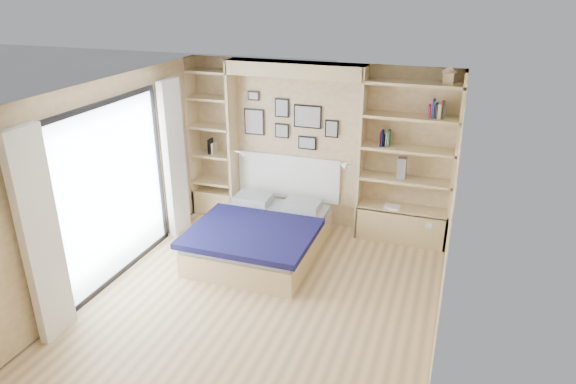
% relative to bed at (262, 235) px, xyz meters
% --- Properties ---
extents(ground, '(4.50, 4.50, 0.00)m').
position_rel_bed_xyz_m(ground, '(0.45, -1.08, -0.27)').
color(ground, '#D6B27A').
rests_on(ground, ground).
extents(room_shell, '(4.50, 4.50, 4.50)m').
position_rel_bed_xyz_m(room_shell, '(0.06, 0.44, 0.81)').
color(room_shell, '#D2BA85').
rests_on(room_shell, ground).
extents(bed, '(1.64, 2.18, 1.07)m').
position_rel_bed_xyz_m(bed, '(0.00, 0.00, 0.00)').
color(bed, beige).
rests_on(bed, ground).
extents(photo_gallery, '(1.48, 0.02, 0.82)m').
position_rel_bed_xyz_m(photo_gallery, '(-0.00, 1.15, 1.34)').
color(photo_gallery, black).
rests_on(photo_gallery, ground).
extents(reading_lamps, '(1.92, 0.12, 0.15)m').
position_rel_bed_xyz_m(reading_lamps, '(0.15, 0.92, 0.83)').
color(reading_lamps, silver).
rests_on(reading_lamps, ground).
extents(shelf_decor, '(3.57, 0.23, 2.03)m').
position_rel_bed_xyz_m(shelf_decor, '(1.56, 0.99, 1.43)').
color(shelf_decor, '#A51E1E').
rests_on(shelf_decor, ground).
extents(deck, '(3.20, 4.00, 0.05)m').
position_rel_bed_xyz_m(deck, '(-3.15, -1.08, -0.27)').
color(deck, brown).
rests_on(deck, ground).
extents(deck_chair, '(0.70, 0.96, 0.87)m').
position_rel_bed_xyz_m(deck_chair, '(-2.58, -0.47, 0.15)').
color(deck_chair, tan).
rests_on(deck_chair, ground).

